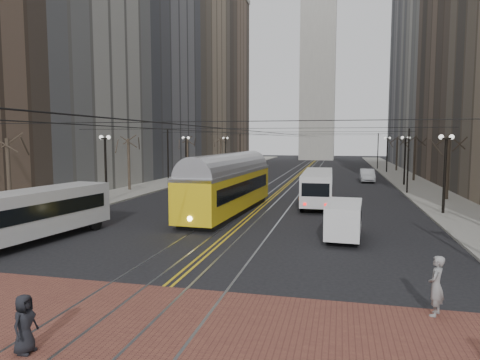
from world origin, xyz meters
The scene contains 23 objects.
ground centered at (0.00, 0.00, 0.00)m, with size 260.00×260.00×0.00m, color black.
sidewalk_left centered at (-15.00, 45.00, 0.07)m, with size 5.00×140.00×0.15m, color gray.
sidewalk_right centered at (15.00, 45.00, 0.07)m, with size 5.00×140.00×0.15m, color gray.
crosswalk_band centered at (0.00, -4.00, 0.01)m, with size 25.00×6.00×0.01m, color brown.
streetcar_rails centered at (0.00, 45.00, 0.00)m, with size 4.80×130.00×0.02m, color gray.
centre_lines centered at (0.00, 45.00, 0.01)m, with size 0.42×130.00×0.01m, color gold.
building_left_mid centered at (-25.50, 46.00, 17.00)m, with size 16.00×20.00×34.00m, color slate.
building_left_midfar centered at (-27.50, 66.00, 26.00)m, with size 20.00×20.00×52.00m, color #87745D.
building_left_far centered at (-25.50, 86.00, 20.00)m, with size 16.00×20.00×40.00m, color brown.
building_right_midfar centered at (27.50, 66.00, 26.00)m, with size 20.00×20.00×52.00m, color #98978F.
building_right_far centered at (25.50, 86.00, 20.00)m, with size 16.00×20.00×40.00m, color slate.
clock_tower centered at (0.00, 102.00, 35.96)m, with size 12.00×12.00×66.00m.
lamp_posts centered at (0.00, 28.75, 2.80)m, with size 27.60×57.20×5.60m.
street_trees centered at (0.00, 35.25, 2.80)m, with size 31.68×53.28×5.60m.
trolley_wires centered at (0.00, 34.83, 3.77)m, with size 25.96×120.00×6.60m.
transit_bus centered at (-9.85, 3.13, 1.41)m, with size 2.36×11.30×2.83m, color #BCBCBC.
streetcar centered at (-1.84, 15.14, 1.73)m, with size 2.72×14.66×3.46m, color yellow.
rear_bus centered at (4.45, 20.97, 1.40)m, with size 2.34×10.77×2.81m, color silver.
cargo_van centered at (6.54, 8.41, 1.03)m, with size 1.79×4.65×2.06m, color white.
sedan_grey centered at (4.42, 24.85, 0.83)m, with size 1.95×4.85×1.65m, color #3E3F46.
sedan_silver centered at (9.71, 41.91, 0.84)m, with size 1.77×5.09×1.68m, color #AAADB2.
pedestrian_a centered at (-1.61, -6.50, 0.79)m, with size 0.76×0.50×1.56m, color black.
pedestrian_b centered at (9.28, -1.50, 0.97)m, with size 0.70×0.46×1.92m, color gray.
Camera 1 is at (6.26, -15.59, 5.56)m, focal length 32.00 mm.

